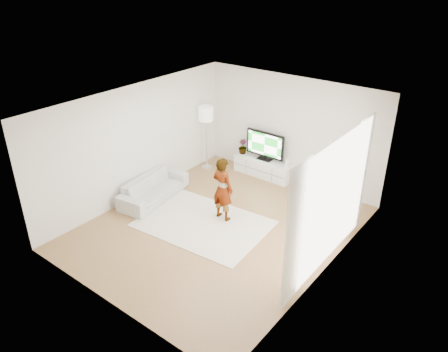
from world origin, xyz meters
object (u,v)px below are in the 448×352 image
Objects in this scene: rug at (204,224)px; sofa at (154,188)px; media_console at (263,168)px; floor_lamp at (206,116)px; television at (265,145)px; player at (223,189)px.

sofa is (-1.71, 0.13, 0.28)m from rug.
floor_lamp is at bearing -160.51° from media_console.
floor_lamp is (-1.84, 2.31, 1.51)m from rug.
media_console is at bearing -90.00° from television.
floor_lamp reaches higher than rug.
floor_lamp is at bearing -159.61° from television.
rug is 1.55× the size of floor_lamp.
media_console is at bearing 95.63° from rug.
rug is at bearing -102.40° from sofa.
player reaches higher than television.
television reaches higher than media_console.
sofa is at bearing -86.78° from floor_lamp.
rug is at bearing 70.70° from player.
floor_lamp is at bearing 128.45° from rug.
rug is 1.42× the size of sofa.
player is 1.99m from sofa.
television is at bearing -75.39° from player.
sofa is at bearing 13.10° from player.
sofa is (-1.43, -2.76, -0.61)m from television.
player is 0.83× the size of floor_lamp.
media_console is 2.51m from player.
player is at bearing -79.01° from television.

